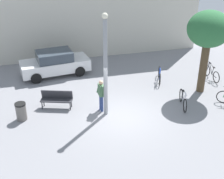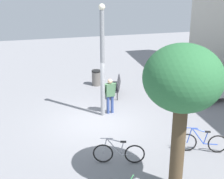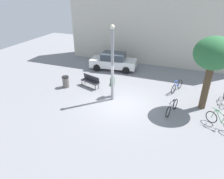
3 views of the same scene
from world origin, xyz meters
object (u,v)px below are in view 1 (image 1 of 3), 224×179
Objects in this scene: person_by_lamppost at (101,93)px; parked_car_white at (55,63)px; plaza_tree at (209,31)px; bicycle_black at (211,73)px; lamppost at (105,64)px; bicycle_blue at (159,75)px; park_bench at (57,98)px; trash_bin at (21,111)px; bicycle_silver at (183,100)px.

parked_car_white is (-1.82, 5.02, -0.19)m from person_by_lamppost.
plaza_tree reaches higher than bicycle_black.
plaza_tree is 3.67m from bicycle_black.
lamppost is 5.42m from bicycle_blue.
bicycle_black is at bearing -9.29° from bicycle_blue.
lamppost is 3.33m from park_bench.
bicycle_black is 11.38m from trash_bin.
person_by_lamppost is at bearing -173.53° from plaza_tree.
trash_bin is at bearing 172.99° from lamppost.
bicycle_black is at bearing 6.62° from park_bench.
lamppost reaches higher than person_by_lamppost.
park_bench is at bearing -94.17° from parked_car_white.
bicycle_blue is (6.28, 1.62, -0.16)m from park_bench.
trash_bin is (-8.04, -2.36, 0.06)m from bicycle_blue.
park_bench is 0.92× the size of bicycle_black.
person_by_lamppost is 4.24m from bicycle_silver.
bicycle_black is (7.20, 2.33, -2.26)m from lamppost.
plaza_tree reaches higher than parked_car_white.
bicycle_blue is 6.50m from parked_car_white.
lamppost is 1.10× the size of plaza_tree.
park_bench is 6.46m from bicycle_silver.
bicycle_black is at bearing 9.30° from trash_bin.
parked_car_white is at bearing 85.83° from park_bench.
parked_car_white is at bearing 157.05° from bicycle_blue.
person_by_lamppost is at bearing 170.62° from bicycle_silver.
bicycle_blue is (4.16, 2.48, -0.58)m from person_by_lamppost.
bicycle_black is at bearing 17.96° from lamppost.
lamppost is at bearing 175.54° from bicycle_silver.
person_by_lamppost is 4.88m from bicycle_blue.
park_bench is at bearing 22.85° from trash_bin.
plaza_tree is at bearing 6.47° from person_by_lamppost.
lamppost is 4.60m from bicycle_silver.
bicycle_silver is at bearing -5.74° from trash_bin.
bicycle_blue is at bearing -22.95° from parked_car_white.
lamppost is at bearing -144.53° from bicycle_blue.
bicycle_black is 1.03× the size of bicycle_silver.
plaza_tree is at bearing -1.38° from park_bench.
bicycle_silver reaches higher than park_bench.
plaza_tree is at bearing -46.15° from bicycle_blue.
bicycle_silver reaches higher than trash_bin.
parked_car_white is at bearing 67.16° from trash_bin.
lamppost reaches higher than bicycle_silver.
parked_car_white is at bearing 109.93° from person_by_lamppost.
park_bench is (-2.27, 1.24, -2.10)m from lamppost.
parked_car_white is (0.30, 4.15, 0.23)m from park_bench.
person_by_lamppost is at bearing 111.70° from lamppost.
lamppost is 3.00× the size of park_bench.
person_by_lamppost is 1.00× the size of park_bench.
person_by_lamppost is at bearing -22.14° from park_bench.
park_bench is 0.95× the size of bicycle_silver.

